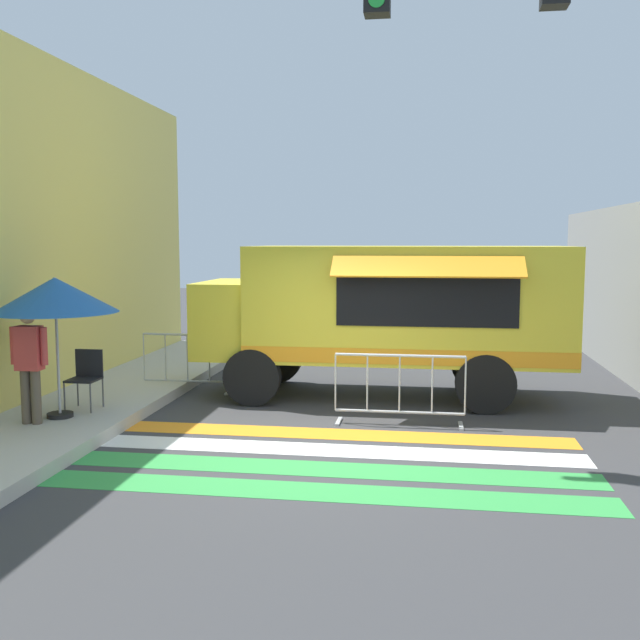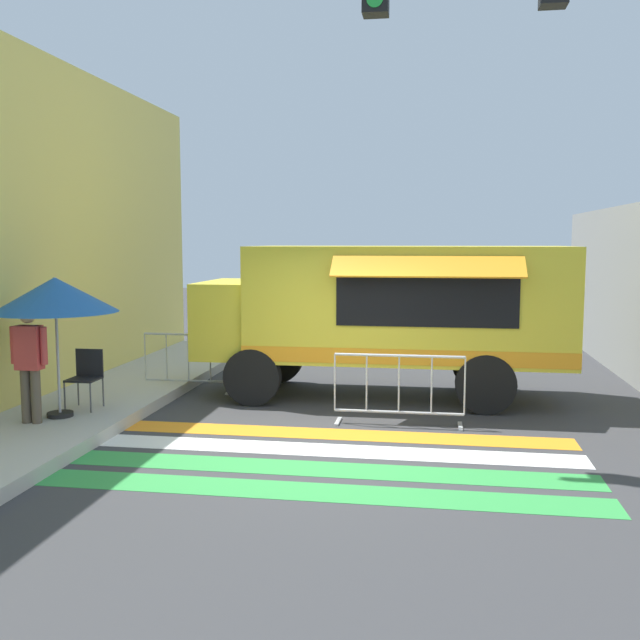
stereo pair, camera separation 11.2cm
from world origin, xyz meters
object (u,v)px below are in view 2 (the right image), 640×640
Objects in this scene: barricade_front at (399,390)px; folding_chair at (86,373)px; food_truck at (380,307)px; vendor_person at (29,359)px; traffic_signal_pole at (562,54)px; patio_umbrella at (55,296)px; barricade_side at (188,363)px.

folding_chair is at bearing -175.23° from barricade_front.
vendor_person is (-4.49, -3.18, -0.47)m from food_truck.
food_truck is 4.95m from traffic_signal_pole.
patio_umbrella reaches higher than barricade_side.
barricade_side is (-5.71, 2.76, -4.36)m from traffic_signal_pole.
vendor_person is at bearing -117.20° from folding_chair.
patio_umbrella is 1.21× the size of barricade_side.
barricade_front is (-1.93, 0.99, -4.35)m from traffic_signal_pole.
vendor_person is (-0.19, -0.39, -0.83)m from patio_umbrella.
barricade_side is at bearing 67.73° from vendor_person.
patio_umbrella is (-6.64, 0.04, -2.97)m from traffic_signal_pole.
patio_umbrella is at bearing -168.55° from barricade_front.
vendor_person is 0.84× the size of barricade_front.
food_truck is 5.14m from patio_umbrella.
barricade_front is at bearing -77.21° from food_truck.
vendor_person reaches higher than barricade_side.
patio_umbrella is at bearing 61.38° from vendor_person.
traffic_signal_pole is at bearing -0.30° from patio_umbrella.
vendor_person is at bearing -177.01° from traffic_signal_pole.
barricade_side is (-3.78, 1.77, -0.01)m from barricade_front.
food_truck is 3.25× the size of barricade_front.
barricade_front is (4.71, 0.95, -1.38)m from patio_umbrella.
traffic_signal_pole reaches higher than food_truck.
barricade_front is (4.91, 1.35, -0.55)m from vendor_person.
traffic_signal_pole reaches higher than patio_umbrella.
patio_umbrella is 1.25× the size of vendor_person.
barricade_side is at bearing 154.92° from barricade_front.
barricade_front is at bearing 11.45° from patio_umbrella.
vendor_person is (-0.31, -0.96, 0.36)m from folding_chair.
patio_umbrella is 2.27× the size of folding_chair.
vendor_person is at bearing -144.67° from food_truck.
barricade_side is (0.81, 2.15, -0.20)m from folding_chair.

